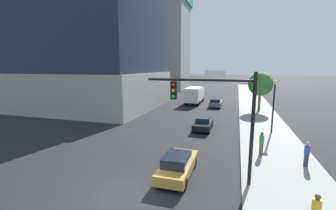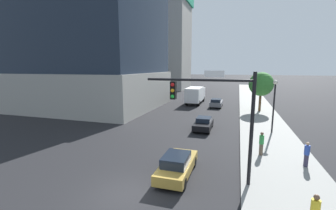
{
  "view_description": "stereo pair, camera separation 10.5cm",
  "coord_description": "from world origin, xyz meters",
  "px_view_note": "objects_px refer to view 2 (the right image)",
  "views": [
    {
      "loc": [
        5.3,
        -9.96,
        6.71
      ],
      "look_at": [
        -0.64,
        9.48,
        3.28
      ],
      "focal_mm": 24.07,
      "sensor_mm": 36.0,
      "label": 1
    },
    {
      "loc": [
        5.4,
        -9.93,
        6.71
      ],
      "look_at": [
        -0.64,
        9.48,
        3.28
      ],
      "focal_mm": 24.07,
      "sensor_mm": 36.0,
      "label": 2
    }
  ],
  "objects_px": {
    "box_truck": "(195,94)",
    "pedestrian_blue_shirt": "(307,154)",
    "street_tree": "(261,84)",
    "pedestrian_green_shirt": "(261,143)",
    "car_gold": "(177,165)",
    "construction_building": "(163,38)",
    "car_gray": "(216,103)",
    "traffic_light_pole": "(215,106)",
    "street_lamp": "(274,98)",
    "car_black": "(203,123)"
  },
  "relations": [
    {
      "from": "pedestrian_green_shirt",
      "to": "traffic_light_pole",
      "type": "bearing_deg",
      "value": -122.1
    },
    {
      "from": "construction_building",
      "to": "street_lamp",
      "type": "xyz_separation_m",
      "value": [
        25.81,
        -42.74,
        -11.67
      ]
    },
    {
      "from": "car_gray",
      "to": "car_black",
      "type": "height_order",
      "value": "car_gray"
    },
    {
      "from": "box_truck",
      "to": "street_tree",
      "type": "bearing_deg",
      "value": -25.5
    },
    {
      "from": "car_gold",
      "to": "box_truck",
      "type": "xyz_separation_m",
      "value": [
        -4.1,
        28.35,
        1.02
      ]
    },
    {
      "from": "construction_building",
      "to": "box_truck",
      "type": "height_order",
      "value": "construction_building"
    },
    {
      "from": "street_tree",
      "to": "car_black",
      "type": "relative_size",
      "value": 1.39
    },
    {
      "from": "traffic_light_pole",
      "to": "construction_building",
      "type": "bearing_deg",
      "value": 111.3
    },
    {
      "from": "street_tree",
      "to": "box_truck",
      "type": "height_order",
      "value": "street_tree"
    },
    {
      "from": "street_tree",
      "to": "box_truck",
      "type": "relative_size",
      "value": 0.74
    },
    {
      "from": "car_gray",
      "to": "pedestrian_blue_shirt",
      "type": "distance_m",
      "value": 23.62
    },
    {
      "from": "street_tree",
      "to": "traffic_light_pole",
      "type": "bearing_deg",
      "value": -100.75
    },
    {
      "from": "street_lamp",
      "to": "street_tree",
      "type": "height_order",
      "value": "street_tree"
    },
    {
      "from": "pedestrian_green_shirt",
      "to": "street_lamp",
      "type": "bearing_deg",
      "value": 76.49
    },
    {
      "from": "car_gray",
      "to": "traffic_light_pole",
      "type": "bearing_deg",
      "value": -85.1
    },
    {
      "from": "traffic_light_pole",
      "to": "box_truck",
      "type": "distance_m",
      "value": 29.24
    },
    {
      "from": "box_truck",
      "to": "pedestrian_green_shirt",
      "type": "height_order",
      "value": "box_truck"
    },
    {
      "from": "box_truck",
      "to": "pedestrian_blue_shirt",
      "type": "distance_m",
      "value": 27.59
    },
    {
      "from": "street_tree",
      "to": "pedestrian_green_shirt",
      "type": "bearing_deg",
      "value": -94.27
    },
    {
      "from": "traffic_light_pole",
      "to": "car_black",
      "type": "height_order",
      "value": "traffic_light_pole"
    },
    {
      "from": "car_gold",
      "to": "pedestrian_blue_shirt",
      "type": "distance_m",
      "value": 8.7
    },
    {
      "from": "street_tree",
      "to": "car_gold",
      "type": "xyz_separation_m",
      "value": [
        -6.64,
        -23.23,
        -3.48
      ]
    },
    {
      "from": "street_lamp",
      "to": "street_tree",
      "type": "distance_m",
      "value": 11.78
    },
    {
      "from": "construction_building",
      "to": "box_truck",
      "type": "distance_m",
      "value": 32.77
    },
    {
      "from": "car_black",
      "to": "pedestrian_blue_shirt",
      "type": "xyz_separation_m",
      "value": [
        7.94,
        -7.51,
        0.33
      ]
    },
    {
      "from": "car_gray",
      "to": "street_tree",
      "type": "bearing_deg",
      "value": -21.06
    },
    {
      "from": "car_gold",
      "to": "car_black",
      "type": "height_order",
      "value": "car_gold"
    },
    {
      "from": "construction_building",
      "to": "box_truck",
      "type": "xyz_separation_m",
      "value": [
        14.84,
        -25.86,
        -13.6
      ]
    },
    {
      "from": "construction_building",
      "to": "car_gray",
      "type": "bearing_deg",
      "value": -56.31
    },
    {
      "from": "pedestrian_green_shirt",
      "to": "pedestrian_blue_shirt",
      "type": "distance_m",
      "value": 2.96
    },
    {
      "from": "car_gray",
      "to": "street_lamp",
      "type": "bearing_deg",
      "value": -64.39
    },
    {
      "from": "construction_building",
      "to": "street_tree",
      "type": "relative_size",
      "value": 6.06
    },
    {
      "from": "street_lamp",
      "to": "pedestrian_blue_shirt",
      "type": "xyz_separation_m",
      "value": [
        1.08,
        -7.92,
        -2.66
      ]
    },
    {
      "from": "box_truck",
      "to": "pedestrian_blue_shirt",
      "type": "relative_size",
      "value": 4.7
    },
    {
      "from": "street_lamp",
      "to": "pedestrian_blue_shirt",
      "type": "height_order",
      "value": "street_lamp"
    },
    {
      "from": "traffic_light_pole",
      "to": "street_lamp",
      "type": "bearing_deg",
      "value": 68.04
    },
    {
      "from": "construction_building",
      "to": "traffic_light_pole",
      "type": "bearing_deg",
      "value": -68.7
    },
    {
      "from": "street_tree",
      "to": "street_lamp",
      "type": "bearing_deg",
      "value": -88.89
    },
    {
      "from": "traffic_light_pole",
      "to": "car_gray",
      "type": "bearing_deg",
      "value": 94.9
    },
    {
      "from": "traffic_light_pole",
      "to": "box_truck",
      "type": "relative_size",
      "value": 0.8
    },
    {
      "from": "street_lamp",
      "to": "street_tree",
      "type": "xyz_separation_m",
      "value": [
        -0.23,
        11.76,
        0.53
      ]
    },
    {
      "from": "car_gold",
      "to": "box_truck",
      "type": "bearing_deg",
      "value": 98.23
    },
    {
      "from": "car_gold",
      "to": "pedestrian_green_shirt",
      "type": "bearing_deg",
      "value": 42.3
    },
    {
      "from": "street_lamp",
      "to": "construction_building",
      "type": "bearing_deg",
      "value": 121.13
    },
    {
      "from": "box_truck",
      "to": "pedestrian_blue_shirt",
      "type": "height_order",
      "value": "box_truck"
    },
    {
      "from": "construction_building",
      "to": "car_gold",
      "type": "relative_size",
      "value": 7.83
    },
    {
      "from": "car_black",
      "to": "box_truck",
      "type": "relative_size",
      "value": 0.53
    },
    {
      "from": "street_tree",
      "to": "car_gold",
      "type": "distance_m",
      "value": 24.41
    },
    {
      "from": "box_truck",
      "to": "traffic_light_pole",
      "type": "bearing_deg",
      "value": -77.46
    },
    {
      "from": "street_tree",
      "to": "pedestrian_green_shirt",
      "type": "relative_size",
      "value": 3.27
    }
  ]
}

